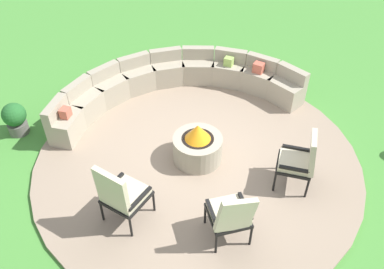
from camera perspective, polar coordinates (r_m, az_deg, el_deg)
The scene contains 8 objects.
ground_plane at distance 7.20m, azimuth 0.76°, elevation -3.62°, with size 24.00×24.00×0.00m, color #478C38.
patio_circle at distance 7.18m, azimuth 0.76°, elevation -3.45°, with size 5.61×5.61×0.06m, color gray.
fire_pit at distance 6.96m, azimuth 0.78°, elevation -1.59°, with size 0.84×0.84×0.74m.
curved_stone_bench at distance 8.41m, azimuth -2.61°, elevation 6.96°, with size 4.86×2.44×0.73m.
lounge_chair_front_left at distance 5.92m, azimuth -9.82°, elevation -8.13°, with size 0.80×0.79×1.14m.
lounge_chair_front_right at distance 5.69m, azimuth 5.40°, elevation -10.97°, with size 0.67×0.69×1.02m.
lounge_chair_back_left at distance 6.58m, azimuth 14.88°, elevation -3.35°, with size 0.76×0.79×1.03m.
potted_plant_1 at distance 8.21m, azimuth -23.34°, elevation 2.15°, with size 0.44×0.44×0.64m.
Camera 1 is at (-2.53, -4.47, 5.05)m, focal length 38.43 mm.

